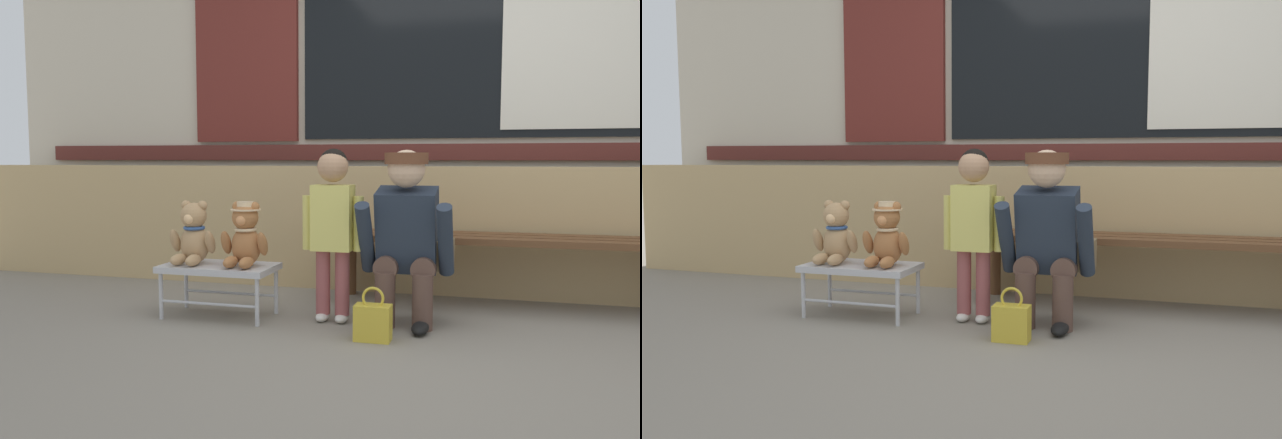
% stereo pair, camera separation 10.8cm
% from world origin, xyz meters
% --- Properties ---
extents(ground_plane, '(60.00, 60.00, 0.00)m').
position_xyz_m(ground_plane, '(0.00, 0.00, 0.00)').
color(ground_plane, gray).
extents(brick_low_wall, '(7.37, 0.25, 0.85)m').
position_xyz_m(brick_low_wall, '(0.00, 1.43, 0.42)').
color(brick_low_wall, tan).
rests_on(brick_low_wall, ground).
extents(shop_facade, '(7.52, 0.26, 3.59)m').
position_xyz_m(shop_facade, '(0.00, 1.94, 1.80)').
color(shop_facade, beige).
rests_on(shop_facade, ground).
extents(wooden_bench_long, '(2.10, 0.40, 0.44)m').
position_xyz_m(wooden_bench_long, '(0.29, 1.06, 0.37)').
color(wooden_bench_long, brown).
rests_on(wooden_bench_long, ground).
extents(small_display_bench, '(0.64, 0.36, 0.30)m').
position_xyz_m(small_display_bench, '(-1.27, 0.39, 0.27)').
color(small_display_bench, '#BCBCC1').
rests_on(small_display_bench, ground).
extents(teddy_bear_plain, '(0.28, 0.26, 0.36)m').
position_xyz_m(teddy_bear_plain, '(-1.43, 0.39, 0.46)').
color(teddy_bear_plain, tan).
rests_on(teddy_bear_plain, small_display_bench).
extents(teddy_bear_with_hat, '(0.28, 0.27, 0.36)m').
position_xyz_m(teddy_bear_with_hat, '(-1.11, 0.39, 0.47)').
color(teddy_bear_with_hat, '#A86B3D').
rests_on(teddy_bear_with_hat, small_display_bench).
extents(child_standing, '(0.35, 0.18, 0.96)m').
position_xyz_m(child_standing, '(-0.62, 0.46, 0.59)').
color(child_standing, '#994C4C').
rests_on(child_standing, ground).
extents(adult_crouching, '(0.50, 0.49, 0.95)m').
position_xyz_m(adult_crouching, '(-0.20, 0.50, 0.48)').
color(adult_crouching, brown).
rests_on(adult_crouching, ground).
extents(handbag_on_ground, '(0.18, 0.11, 0.27)m').
position_xyz_m(handbag_on_ground, '(-0.32, 0.14, 0.10)').
color(handbag_on_ground, gold).
rests_on(handbag_on_ground, ground).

